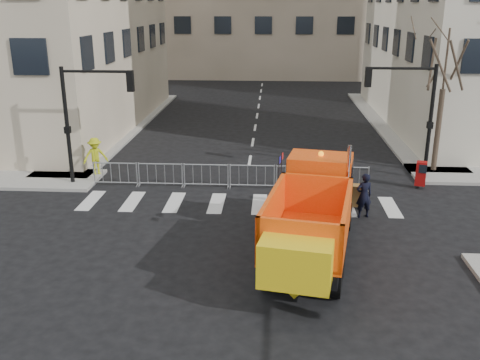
# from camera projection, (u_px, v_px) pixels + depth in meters

# --- Properties ---
(ground) EXTENTS (120.00, 120.00, 0.00)m
(ground) POSITION_uv_depth(u_px,v_px,m) (233.00, 265.00, 17.18)
(ground) COLOR black
(ground) RESTS_ON ground
(sidewalk_back) EXTENTS (64.00, 5.00, 0.15)m
(sidewalk_back) POSITION_uv_depth(u_px,v_px,m) (246.00, 180.00, 25.21)
(sidewalk_back) COLOR gray
(sidewalk_back) RESTS_ON ground
(traffic_light_left) EXTENTS (0.18, 0.18, 5.40)m
(traffic_light_left) POSITION_uv_depth(u_px,v_px,m) (67.00, 128.00, 23.91)
(traffic_light_left) COLOR black
(traffic_light_left) RESTS_ON ground
(traffic_light_right) EXTENTS (0.18, 0.18, 5.40)m
(traffic_light_right) POSITION_uv_depth(u_px,v_px,m) (430.00, 123.00, 24.83)
(traffic_light_right) COLOR black
(traffic_light_right) RESTS_ON ground
(crowd_barriers) EXTENTS (12.60, 0.60, 1.10)m
(crowd_barriers) POSITION_uv_depth(u_px,v_px,m) (229.00, 176.00, 24.25)
(crowd_barriers) COLOR #9EA0A5
(crowd_barriers) RESTS_ON ground
(street_tree) EXTENTS (3.00, 3.00, 7.50)m
(street_tree) POSITION_uv_depth(u_px,v_px,m) (442.00, 97.00, 25.40)
(street_tree) COLOR #382B21
(street_tree) RESTS_ON ground
(plow_truck) EXTENTS (4.16, 9.50, 3.58)m
(plow_truck) POSITION_uv_depth(u_px,v_px,m) (312.00, 213.00, 17.14)
(plow_truck) COLOR black
(plow_truck) RESTS_ON ground
(cop_a) EXTENTS (0.75, 0.59, 1.80)m
(cop_a) POSITION_uv_depth(u_px,v_px,m) (364.00, 196.00, 20.74)
(cop_a) COLOR black
(cop_a) RESTS_ON ground
(cop_b) EXTENTS (0.91, 0.75, 1.74)m
(cop_b) POSITION_uv_depth(u_px,v_px,m) (308.00, 192.00, 21.20)
(cop_b) COLOR black
(cop_b) RESTS_ON ground
(cop_c) EXTENTS (1.21, 1.10, 1.98)m
(cop_c) POSITION_uv_depth(u_px,v_px,m) (325.00, 193.00, 20.77)
(cop_c) COLOR black
(cop_c) RESTS_ON ground
(worker) EXTENTS (1.33, 1.09, 1.79)m
(worker) POSITION_uv_depth(u_px,v_px,m) (95.00, 156.00, 25.56)
(worker) COLOR #B5BF16
(worker) RESTS_ON sidewalk_back
(newspaper_box) EXTENTS (0.55, 0.52, 1.10)m
(newspaper_box) POSITION_uv_depth(u_px,v_px,m) (421.00, 173.00, 24.07)
(newspaper_box) COLOR #960B0B
(newspaper_box) RESTS_ON sidewalk_back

